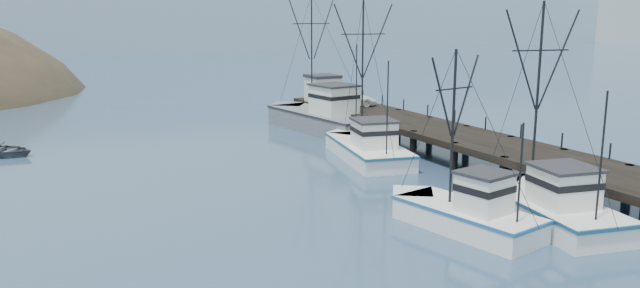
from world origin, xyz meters
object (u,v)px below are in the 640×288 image
object	(u,v)px
trawler_far	(366,148)
pier	(441,132)
trawler_mid	(462,214)
pier_shed	(323,88)
work_vessel	(321,117)
trawler_near	(542,204)
pickup_truck	(351,99)

from	to	relation	value
trawler_far	pier	bearing A→B (deg)	-9.78
pier	trawler_mid	bearing A→B (deg)	-123.66
trawler_far	pier_shed	bearing A→B (deg)	74.44
work_vessel	trawler_mid	bearing A→B (deg)	-101.95
trawler_near	trawler_far	distance (m)	16.78
pier	trawler_far	xyz separation A→B (m)	(-6.22, 1.07, -0.87)
trawler_near	pier_shed	size ratio (longest dim) A/B	3.72
trawler_mid	work_vessel	bearing A→B (deg)	78.05
trawler_near	work_vessel	size ratio (longest dim) A/B	0.76
trawler_near	trawler_mid	size ratio (longest dim) A/B	1.25
trawler_mid	trawler_far	world-z (taller)	trawler_far
work_vessel	pier_shed	xyz separation A→B (m)	(2.57, 4.75, 2.19)
pier	work_vessel	world-z (taller)	work_vessel
pier	trawler_near	distance (m)	16.49
work_vessel	pickup_truck	distance (m)	4.15
trawler_far	trawler_near	bearing A→B (deg)	-86.07
trawler_far	pier_shed	xyz separation A→B (m)	(4.72, 16.93, 2.60)
trawler_near	work_vessel	world-z (taller)	work_vessel
trawler_near	work_vessel	xyz separation A→B (m)	(0.99, 28.92, 0.41)
trawler_near	work_vessel	bearing A→B (deg)	88.03
pickup_truck	trawler_far	bearing A→B (deg)	179.13
pier	trawler_far	world-z (taller)	trawler_far
trawler_near	trawler_mid	world-z (taller)	trawler_near
pier	trawler_near	xyz separation A→B (m)	(-5.07, -15.67, -0.87)
trawler_mid	trawler_far	xyz separation A→B (m)	(3.86, 16.21, 0.00)
trawler_far	pickup_truck	size ratio (longest dim) A/B	2.55
trawler_mid	trawler_far	distance (m)	16.66
trawler_mid	pier_shed	size ratio (longest dim) A/B	2.97
trawler_near	trawler_far	bearing A→B (deg)	93.93
pier	trawler_mid	xyz separation A→B (m)	(-10.08, -15.14, -0.87)
pier	work_vessel	size ratio (longest dim) A/B	2.79
pier_shed	trawler_mid	bearing A→B (deg)	-104.51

